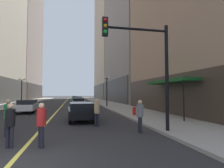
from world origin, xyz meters
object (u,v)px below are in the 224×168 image
(car_green, at_px, (75,98))
(street_lamp_right_mid, at_px, (107,84))
(car_black, at_px, (81,111))
(pedestrian_in_grey_suit, at_px, (140,114))
(car_blue, at_px, (78,100))
(pedestrian_in_green_parka, at_px, (8,115))
(pedestrian_in_black_coat, at_px, (10,122))
(street_lamp_left_far, at_px, (22,86))
(car_silver, at_px, (78,102))
(traffic_light_near_right, at_px, (147,59))
(pedestrian_in_red_jacket, at_px, (41,122))
(pedestrian_in_tan_trench, at_px, (97,111))
(fire_hydrant_right, at_px, (134,112))
(car_white, at_px, (27,106))

(car_green, height_order, street_lamp_right_mid, street_lamp_right_mid)
(car_black, xyz_separation_m, pedestrian_in_grey_suit, (2.77, -4.91, 0.25))
(car_blue, bearing_deg, car_green, 92.68)
(car_black, relative_size, pedestrian_in_grey_suit, 2.70)
(pedestrian_in_green_parka, height_order, pedestrian_in_black_coat, pedestrian_in_green_parka)
(pedestrian_in_black_coat, bearing_deg, street_lamp_left_far, 103.44)
(car_silver, bearing_deg, traffic_light_near_right, -81.65)
(car_black, distance_m, pedestrian_in_red_jacket, 6.84)
(pedestrian_in_green_parka, bearing_deg, traffic_light_near_right, -7.63)
(pedestrian_in_tan_trench, height_order, fire_hydrant_right, pedestrian_in_tan_trench)
(pedestrian_in_green_parka, height_order, fire_hydrant_right, pedestrian_in_green_parka)
(car_white, xyz_separation_m, pedestrian_in_tan_trench, (6.15, -9.64, 0.24))
(car_white, xyz_separation_m, street_lamp_left_far, (-3.41, 11.24, 2.54))
(car_white, relative_size, pedestrian_in_grey_suit, 2.70)
(pedestrian_in_red_jacket, relative_size, fire_hydrant_right, 2.07)
(pedestrian_in_red_jacket, height_order, street_lamp_right_mid, street_lamp_right_mid)
(car_green, height_order, pedestrian_in_green_parka, pedestrian_in_green_parka)
(pedestrian_in_red_jacket, bearing_deg, street_lamp_left_far, 105.77)
(car_black, bearing_deg, street_lamp_right_mid, 70.92)
(pedestrian_in_green_parka, height_order, pedestrian_in_red_jacket, pedestrian_in_green_parka)
(pedestrian_in_grey_suit, height_order, pedestrian_in_red_jacket, pedestrian_in_grey_suit)
(pedestrian_in_green_parka, distance_m, street_lamp_right_mid, 18.06)
(car_white, distance_m, car_silver, 8.99)
(car_blue, xyz_separation_m, pedestrian_in_tan_trench, (0.44, -26.99, 0.24))
(car_blue, xyz_separation_m, pedestrian_in_black_coat, (-3.26, -30.67, 0.24))
(pedestrian_in_tan_trench, relative_size, traffic_light_near_right, 0.29)
(car_silver, bearing_deg, fire_hydrant_right, -70.98)
(car_white, height_order, street_lamp_left_far, street_lamp_left_far)
(pedestrian_in_grey_suit, xyz_separation_m, pedestrian_in_tan_trench, (-1.94, 2.18, -0.01))
(car_black, relative_size, car_green, 0.99)
(pedestrian_in_red_jacket, xyz_separation_m, street_lamp_right_mid, (5.81, 18.35, 2.29))
(car_white, height_order, car_silver, same)
(pedestrian_in_red_jacket, bearing_deg, street_lamp_right_mid, 72.43)
(street_lamp_left_far, bearing_deg, pedestrian_in_red_jacket, -74.23)
(fire_hydrant_right, bearing_deg, pedestrian_in_red_jacket, -128.66)
(car_black, xyz_separation_m, pedestrian_in_tan_trench, (0.83, -2.73, 0.24))
(car_blue, bearing_deg, fire_hydrant_right, -79.70)
(car_blue, bearing_deg, pedestrian_in_black_coat, -96.06)
(street_lamp_left_far, relative_size, fire_hydrant_right, 5.54)
(car_white, relative_size, fire_hydrant_right, 5.61)
(car_black, relative_size, street_lamp_left_far, 1.01)
(car_silver, xyz_separation_m, pedestrian_in_red_jacket, (-1.92, -20.64, 0.24))
(pedestrian_in_green_parka, height_order, street_lamp_left_far, street_lamp_left_far)
(pedestrian_in_grey_suit, distance_m, street_lamp_left_far, 25.87)
(fire_hydrant_right, bearing_deg, car_white, 150.34)
(car_green, relative_size, pedestrian_in_black_coat, 2.77)
(car_white, relative_size, pedestrian_in_green_parka, 2.58)
(car_black, height_order, car_green, same)
(street_lamp_right_mid, bearing_deg, pedestrian_in_black_coat, -110.90)
(car_silver, height_order, pedestrian_in_green_parka, pedestrian_in_green_parka)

